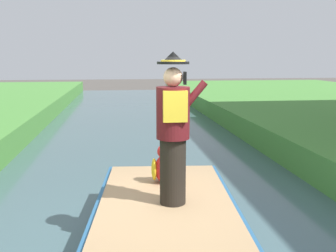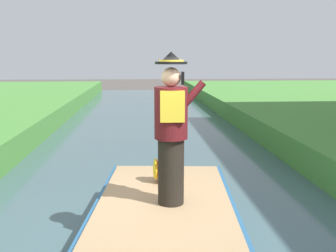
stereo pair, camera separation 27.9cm
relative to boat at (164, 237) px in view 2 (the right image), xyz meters
The scene contains 4 objects.
canal_water 0.49m from the boat, 90.00° to the left, with size 6.11×48.00×0.10m, color #3D565B.
boat is the anchor object (origin of this frame).
person_pirate 1.27m from the boat, 68.15° to the left, with size 0.61×0.42×1.85m.
parrot_plush 1.22m from the boat, 85.04° to the left, with size 0.36×0.35×0.57m.
Camera 2 is at (-0.26, -4.58, 2.49)m, focal length 41.08 mm.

